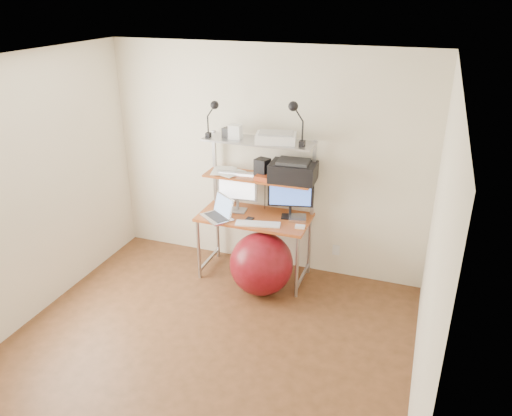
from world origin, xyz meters
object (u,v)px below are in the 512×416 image
at_px(monitor_silver, 237,188).
at_px(exercise_ball, 261,264).
at_px(monitor_black, 291,196).
at_px(printer, 293,171).
at_px(laptop, 220,213).

relative_size(monitor_silver, exercise_ball, 0.73).
xyz_separation_m(monitor_black, exercise_ball, (-0.19, -0.40, -0.65)).
height_order(monitor_black, printer, printer).
bearing_deg(monitor_silver, laptop, -122.05).
distance_m(monitor_silver, laptop, 0.33).
bearing_deg(monitor_black, monitor_silver, 170.29).
height_order(monitor_silver, monitor_black, monitor_silver).
relative_size(monitor_silver, printer, 1.00).
distance_m(monitor_black, laptop, 0.78).
relative_size(monitor_black, exercise_ball, 0.72).
distance_m(monitor_black, printer, 0.27).
distance_m(printer, exercise_ball, 1.03).
distance_m(monitor_black, exercise_ball, 0.78).
distance_m(laptop, exercise_ball, 0.70).
bearing_deg(exercise_ball, monitor_black, 64.87).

